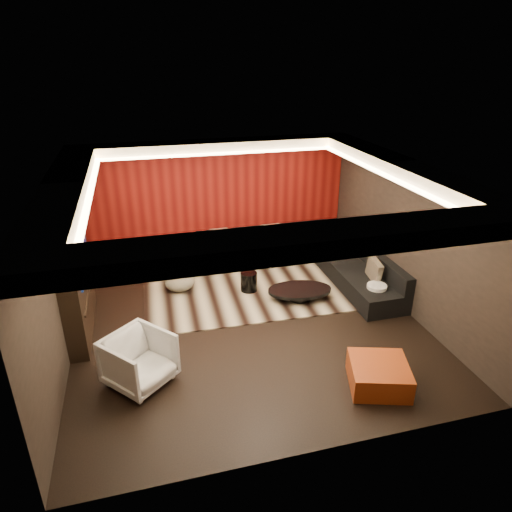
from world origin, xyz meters
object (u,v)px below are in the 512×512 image
object	(u,v)px
drum_stool	(249,281)
sectional_sofa	(303,259)
armchair	(139,360)
coffee_table	(300,293)
orange_ottoman	(379,375)
white_side_table	(376,296)

from	to	relation	value
drum_stool	sectional_sofa	world-z (taller)	sectional_sofa
armchair	sectional_sofa	size ratio (longest dim) A/B	0.24
coffee_table	orange_ottoman	world-z (taller)	orange_ottoman
coffee_table	orange_ottoman	xyz separation A→B (m)	(0.24, -2.71, 0.06)
drum_stool	orange_ottoman	distance (m)	3.48
drum_stool	armchair	distance (m)	3.23
white_side_table	sectional_sofa	size ratio (longest dim) A/B	0.13
coffee_table	white_side_table	bearing A→B (deg)	-26.48
drum_stool	sectional_sofa	xyz separation A→B (m)	(1.42, 0.67, 0.04)
drum_stool	orange_ottoman	size ratio (longest dim) A/B	0.48
coffee_table	drum_stool	xyz separation A→B (m)	(-0.89, 0.58, 0.09)
white_side_table	coffee_table	bearing A→B (deg)	153.52
white_side_table	orange_ottoman	world-z (taller)	white_side_table
white_side_table	orange_ottoman	size ratio (longest dim) A/B	0.57
drum_stool	armchair	world-z (taller)	armchair
white_side_table	armchair	world-z (taller)	armchair
armchair	drum_stool	bearing A→B (deg)	5.48
armchair	sectional_sofa	world-z (taller)	armchair
white_side_table	sectional_sofa	distance (m)	2.04
orange_ottoman	sectional_sofa	world-z (taller)	sectional_sofa
coffee_table	armchair	distance (m)	3.58
coffee_table	sectional_sofa	world-z (taller)	sectional_sofa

